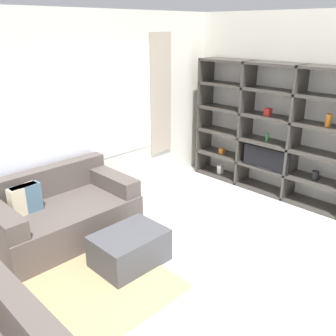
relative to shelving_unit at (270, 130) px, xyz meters
The scene contains 7 objects.
ground_plane 3.10m from the shelving_unit, 151.09° to the right, with size 16.00×16.00×0.00m, color silver.
wall_back 3.03m from the shelving_unit, 148.83° to the left, with size 6.68×0.11×2.70m.
wall_right 0.42m from the shelving_unit, 14.25° to the left, with size 0.07×4.15×2.70m, color silver.
area_rug 3.84m from the shelving_unit, behind, with size 2.12×1.65×0.01m, color tan.
shelving_unit is the anchor object (origin of this frame).
couch_main 3.32m from the shelving_unit, 161.78° to the left, with size 1.73×1.00×0.81m.
ottoman 2.97m from the shelving_unit, behind, with size 0.78×0.56×0.38m.
Camera 1 is at (-2.48, -1.42, 2.49)m, focal length 40.00 mm.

